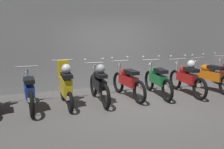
# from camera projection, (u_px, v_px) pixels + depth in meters

# --- Properties ---
(ground_plane) EXTENTS (80.00, 80.00, 0.00)m
(ground_plane) POSITION_uv_depth(u_px,v_px,m) (139.00, 105.00, 7.05)
(ground_plane) COLOR #565451
(back_wall) EXTENTS (16.00, 0.30, 3.29)m
(back_wall) POSITION_uv_depth(u_px,v_px,m) (109.00, 38.00, 8.97)
(back_wall) COLOR #9EA0A3
(back_wall) RESTS_ON ground
(motorbike_slot_1) EXTENTS (0.56, 1.95, 1.03)m
(motorbike_slot_1) POSITION_uv_depth(u_px,v_px,m) (29.00, 90.00, 6.62)
(motorbike_slot_1) COLOR black
(motorbike_slot_1) RESTS_ON ground
(motorbike_slot_2) EXTENTS (0.56, 1.68, 1.18)m
(motorbike_slot_2) POSITION_uv_depth(u_px,v_px,m) (66.00, 85.00, 6.89)
(motorbike_slot_2) COLOR black
(motorbike_slot_2) RESTS_ON ground
(motorbike_slot_3) EXTENTS (0.59, 1.95, 1.15)m
(motorbike_slot_3) POSITION_uv_depth(u_px,v_px,m) (99.00, 83.00, 7.24)
(motorbike_slot_3) COLOR black
(motorbike_slot_3) RESTS_ON ground
(motorbike_slot_4) EXTENTS (0.59, 1.95, 1.15)m
(motorbike_slot_4) POSITION_uv_depth(u_px,v_px,m) (128.00, 81.00, 7.67)
(motorbike_slot_4) COLOR black
(motorbike_slot_4) RESTS_ON ground
(motorbike_slot_5) EXTENTS (0.59, 1.95, 1.15)m
(motorbike_slot_5) POSITION_uv_depth(u_px,v_px,m) (157.00, 79.00, 7.89)
(motorbike_slot_5) COLOR black
(motorbike_slot_5) RESTS_ON ground
(motorbike_slot_6) EXTENTS (0.59, 1.95, 1.15)m
(motorbike_slot_6) POSITION_uv_depth(u_px,v_px,m) (187.00, 77.00, 8.03)
(motorbike_slot_6) COLOR black
(motorbike_slot_6) RESTS_ON ground
(motorbike_slot_7) EXTENTS (0.62, 1.93, 1.15)m
(motorbike_slot_7) POSITION_uv_depth(u_px,v_px,m) (210.00, 76.00, 8.41)
(motorbike_slot_7) COLOR black
(motorbike_slot_7) RESTS_ON ground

